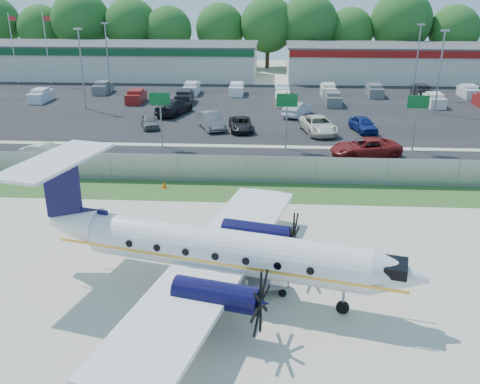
# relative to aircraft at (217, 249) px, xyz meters

# --- Properties ---
(ground) EXTENTS (170.00, 170.00, 0.00)m
(ground) POSITION_rel_aircraft_xyz_m (0.60, 1.09, -2.22)
(ground) COLOR beige
(ground) RESTS_ON ground
(grass_verge) EXTENTS (170.00, 4.00, 0.02)m
(grass_verge) POSITION_rel_aircraft_xyz_m (0.60, 13.09, -2.21)
(grass_verge) COLOR #2D561E
(grass_verge) RESTS_ON ground
(access_road) EXTENTS (170.00, 8.00, 0.02)m
(access_road) POSITION_rel_aircraft_xyz_m (0.60, 20.09, -2.20)
(access_road) COLOR black
(access_road) RESTS_ON ground
(parking_lot) EXTENTS (170.00, 32.00, 0.02)m
(parking_lot) POSITION_rel_aircraft_xyz_m (0.60, 41.09, -2.20)
(parking_lot) COLOR black
(parking_lot) RESTS_ON ground
(perimeter_fence) EXTENTS (120.00, 0.06, 1.99)m
(perimeter_fence) POSITION_rel_aircraft_xyz_m (0.60, 15.09, -1.21)
(perimeter_fence) COLOR gray
(perimeter_fence) RESTS_ON ground
(building_west) EXTENTS (46.40, 12.40, 5.24)m
(building_west) POSITION_rel_aircraft_xyz_m (-23.40, 63.07, 0.42)
(building_west) COLOR silver
(building_west) RESTS_ON ground
(building_east) EXTENTS (44.40, 12.40, 5.24)m
(building_east) POSITION_rel_aircraft_xyz_m (26.60, 63.07, 0.42)
(building_east) COLOR silver
(building_east) RESTS_ON ground
(sign_left) EXTENTS (1.80, 0.26, 5.00)m
(sign_left) POSITION_rel_aircraft_xyz_m (-7.40, 23.99, 1.40)
(sign_left) COLOR gray
(sign_left) RESTS_ON ground
(sign_mid) EXTENTS (1.80, 0.26, 5.00)m
(sign_mid) POSITION_rel_aircraft_xyz_m (3.60, 23.99, 1.40)
(sign_mid) COLOR gray
(sign_mid) RESTS_ON ground
(sign_right) EXTENTS (1.80, 0.26, 5.00)m
(sign_right) POSITION_rel_aircraft_xyz_m (14.60, 23.99, 1.40)
(sign_right) COLOR gray
(sign_right) RESTS_ON ground
(flagpole_west) EXTENTS (1.06, 0.12, 10.00)m
(flagpole_west) POSITION_rel_aircraft_xyz_m (-35.32, 56.09, 3.43)
(flagpole_west) COLOR silver
(flagpole_west) RESTS_ON ground
(flagpole_east) EXTENTS (1.06, 0.12, 10.00)m
(flagpole_east) POSITION_rel_aircraft_xyz_m (-30.32, 56.09, 3.43)
(flagpole_east) COLOR silver
(flagpole_east) RESTS_ON ground
(light_pole_nw) EXTENTS (0.90, 0.35, 9.09)m
(light_pole_nw) POSITION_rel_aircraft_xyz_m (-19.40, 39.09, 3.02)
(light_pole_nw) COLOR gray
(light_pole_nw) RESTS_ON ground
(light_pole_ne) EXTENTS (0.90, 0.35, 9.09)m
(light_pole_ne) POSITION_rel_aircraft_xyz_m (20.60, 39.09, 3.02)
(light_pole_ne) COLOR gray
(light_pole_ne) RESTS_ON ground
(light_pole_sw) EXTENTS (0.90, 0.35, 9.09)m
(light_pole_sw) POSITION_rel_aircraft_xyz_m (-19.40, 49.09, 3.02)
(light_pole_sw) COLOR gray
(light_pole_sw) RESTS_ON ground
(light_pole_se) EXTENTS (0.90, 0.35, 9.09)m
(light_pole_se) POSITION_rel_aircraft_xyz_m (20.60, 49.09, 3.02)
(light_pole_se) COLOR gray
(light_pole_se) RESTS_ON ground
(tree_line) EXTENTS (112.00, 6.00, 14.00)m
(tree_line) POSITION_rel_aircraft_xyz_m (0.60, 75.09, -2.22)
(tree_line) COLOR #1D5519
(tree_line) RESTS_ON ground
(aircraft) EXTENTS (18.80, 18.38, 5.74)m
(aircraft) POSITION_rel_aircraft_xyz_m (0.00, 0.00, 0.00)
(aircraft) COLOR silver
(aircraft) RESTS_ON ground
(pushback_tug) EXTENTS (2.49, 2.12, 1.19)m
(pushback_tug) POSITION_rel_aircraft_xyz_m (-0.97, 3.13, -1.65)
(pushback_tug) COLOR silver
(pushback_tug) RESTS_ON ground
(baggage_cart_near) EXTENTS (2.49, 1.89, 1.16)m
(baggage_cart_near) POSITION_rel_aircraft_xyz_m (0.72, 2.24, -1.67)
(baggage_cart_near) COLOR gray
(baggage_cart_near) RESTS_ON ground
(baggage_cart_far) EXTENTS (2.27, 1.69, 1.06)m
(baggage_cart_far) POSITION_rel_aircraft_xyz_m (2.18, 0.15, -1.72)
(baggage_cart_far) COLOR gray
(baggage_cart_far) RESTS_ON ground
(cone_nose) EXTENTS (0.34, 0.34, 0.48)m
(cone_nose) POSITION_rel_aircraft_xyz_m (4.78, 1.18, -1.99)
(cone_nose) COLOR #FD5007
(cone_nose) RESTS_ON ground
(cone_port_wing) EXTENTS (0.34, 0.34, 0.48)m
(cone_port_wing) POSITION_rel_aircraft_xyz_m (-2.38, -5.25, -1.99)
(cone_port_wing) COLOR #FD5007
(cone_port_wing) RESTS_ON ground
(cone_starboard_wing) EXTENTS (0.36, 0.36, 0.52)m
(cone_starboard_wing) POSITION_rel_aircraft_xyz_m (-5.16, 13.54, -1.97)
(cone_starboard_wing) COLOR #FD5007
(cone_starboard_wing) RESTS_ON ground
(road_car_west) EXTENTS (4.82, 3.15, 1.50)m
(road_car_west) POSITION_rel_aircraft_xyz_m (-15.73, 18.82, -2.22)
(road_car_west) COLOR beige
(road_car_west) RESTS_ON ground
(road_car_mid) EXTENTS (6.24, 3.82, 1.62)m
(road_car_mid) POSITION_rel_aircraft_xyz_m (10.17, 21.86, -2.22)
(road_car_mid) COLOR maroon
(road_car_mid) RESTS_ON ground
(parked_car_a) EXTENTS (2.74, 4.17, 1.32)m
(parked_car_a) POSITION_rel_aircraft_xyz_m (-9.99, 30.72, -2.22)
(parked_car_a) COLOR #595B5E
(parked_car_a) RESTS_ON ground
(parked_car_b) EXTENTS (3.50, 5.34, 1.66)m
(parked_car_b) POSITION_rel_aircraft_xyz_m (-3.75, 30.71, -2.22)
(parked_car_b) COLOR #595B5E
(parked_car_b) RESTS_ON ground
(parked_car_c) EXTENTS (2.87, 5.03, 1.32)m
(parked_car_c) POSITION_rel_aircraft_xyz_m (-0.68, 30.09, -2.22)
(parked_car_c) COLOR black
(parked_car_c) RESTS_ON ground
(parked_car_d) EXTENTS (3.90, 6.32, 1.63)m
(parked_car_d) POSITION_rel_aircraft_xyz_m (6.87, 29.60, -2.22)
(parked_car_d) COLOR beige
(parked_car_d) RESTS_ON ground
(parked_car_e) EXTENTS (2.71, 4.65, 1.49)m
(parked_car_e) POSITION_rel_aircraft_xyz_m (11.31, 30.43, -2.22)
(parked_car_e) COLOR navy
(parked_car_e) RESTS_ON ground
(parked_car_f) EXTENTS (4.02, 6.36, 1.72)m
(parked_car_f) POSITION_rel_aircraft_xyz_m (-8.63, 36.92, -2.22)
(parked_car_f) COLOR black
(parked_car_f) RESTS_ON ground
(parked_car_g) EXTENTS (3.55, 5.18, 1.62)m
(parked_car_g) POSITION_rel_aircraft_xyz_m (5.10, 36.95, -2.22)
(parked_car_g) COLOR silver
(parked_car_g) RESTS_ON ground
(far_parking_rows) EXTENTS (56.00, 10.00, 1.60)m
(far_parking_rows) POSITION_rel_aircraft_xyz_m (0.60, 46.09, -2.22)
(far_parking_rows) COLOR gray
(far_parking_rows) RESTS_ON ground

